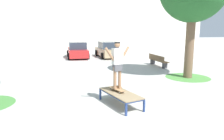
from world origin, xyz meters
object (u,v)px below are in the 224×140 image
at_px(skate_box, 120,94).
at_px(car_tan, 108,50).
at_px(skater, 117,62).
at_px(park_bench, 158,60).
at_px(skateboard, 117,89).
at_px(car_red, 77,50).

xyz_separation_m(skate_box, car_tan, (2.00, 13.30, 0.28)).
distance_m(skater, car_tan, 13.28).
bearing_deg(skater, park_bench, 56.92).
distance_m(skateboard, park_bench, 8.63).
height_order(skateboard, car_red, car_red).
relative_size(skater, car_red, 0.40).
xyz_separation_m(skater, car_tan, (2.07, 13.09, -0.84)).
distance_m(skateboard, car_tan, 13.25).
xyz_separation_m(car_red, car_tan, (2.93, -0.21, 0.00)).
bearing_deg(skate_box, skateboard, 107.51).
bearing_deg(skate_box, park_bench, 58.06).
distance_m(skater, car_red, 13.35).
distance_m(skate_box, park_bench, 8.78).
bearing_deg(car_red, skate_box, -86.07).
height_order(skate_box, car_red, car_red).
bearing_deg(skate_box, skater, 107.52).
bearing_deg(car_tan, park_bench, -65.69).
xyz_separation_m(car_tan, park_bench, (2.64, -5.85, -0.24)).
relative_size(car_tan, park_bench, 1.79).
bearing_deg(skater, skateboard, -71.81).
bearing_deg(skateboard, skater, 108.19).
xyz_separation_m(car_red, park_bench, (5.57, -6.07, -0.24)).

